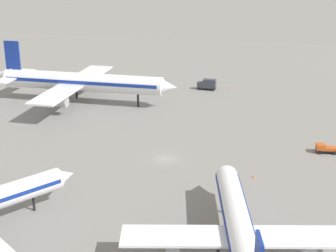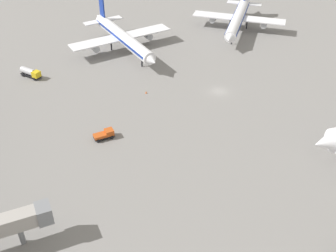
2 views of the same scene
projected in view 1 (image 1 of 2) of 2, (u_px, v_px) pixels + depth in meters
The scene contains 7 objects.
ground at pixel (165, 159), 103.61m from camera, with size 288.00×288.00×0.00m, color gray.
airplane_at_gate at pixel (80, 82), 139.42m from camera, with size 43.24×54.10×16.49m.
airplane_distant at pixel (239, 229), 69.00m from camera, with size 39.98×32.51×12.26m.
catering_truck at pixel (207, 84), 153.75m from camera, with size 2.60×5.74×3.30m.
pushback_tractor at pixel (326, 148), 106.31m from camera, with size 2.64×4.59×1.90m.
safety_cone_near_gate at pixel (230, 87), 155.75m from camera, with size 0.44×0.44×0.60m, color #EA590C.
safety_cone_mid_apron at pixel (254, 176), 95.04m from camera, with size 0.44×0.44×0.60m, color #EA590C.
Camera 1 is at (-93.22, -21.17, 40.54)m, focal length 54.19 mm.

